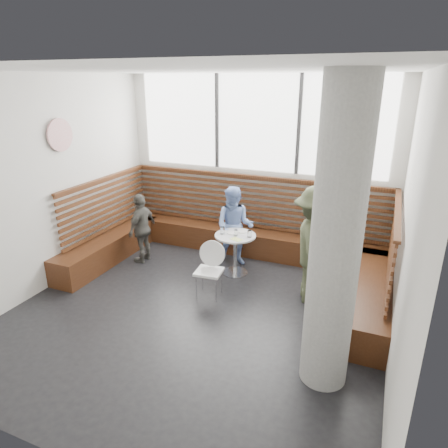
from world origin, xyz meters
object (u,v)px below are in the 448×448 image
at_px(child_back, 235,226).
at_px(adult_man, 314,245).
at_px(concrete_column, 336,243).
at_px(child_left, 142,228).
at_px(cafe_chair, 211,265).
at_px(cafe_table, 235,246).

bearing_deg(child_back, adult_man, -33.78).
relative_size(concrete_column, adult_man, 1.84).
bearing_deg(child_left, concrete_column, 63.66).
height_order(cafe_chair, adult_man, adult_man).
distance_m(cafe_chair, child_left, 1.75).
bearing_deg(cafe_table, cafe_chair, -96.11).
distance_m(cafe_table, child_left, 1.72).
relative_size(cafe_chair, adult_man, 0.48).
bearing_deg(child_left, cafe_chair, 69.38).
xyz_separation_m(cafe_chair, child_back, (-0.07, 1.16, 0.21)).
xyz_separation_m(adult_man, child_left, (-3.05, 0.20, -0.25)).
bearing_deg(child_back, cafe_table, -75.27).
relative_size(adult_man, child_back, 1.24).
xyz_separation_m(concrete_column, adult_man, (-0.45, 1.61, -0.73)).
xyz_separation_m(cafe_chair, child_left, (-1.62, 0.64, 0.13)).
distance_m(concrete_column, child_left, 4.06).
bearing_deg(cafe_chair, child_left, 152.71).
xyz_separation_m(child_back, child_left, (-1.55, -0.52, -0.08)).
bearing_deg(adult_man, concrete_column, 179.04).
bearing_deg(cafe_table, child_left, -174.74).
distance_m(cafe_table, cafe_chair, 0.80).
height_order(cafe_chair, child_back, child_back).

